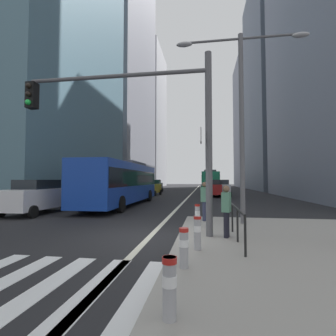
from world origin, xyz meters
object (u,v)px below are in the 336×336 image
(city_bus_red_receding, at_px, (210,180))
(bollard_right, at_px, (197,231))
(car_oncoming_far, at_px, (151,187))
(pedestrian_walking, at_px, (205,199))
(street_lamp_post, at_px, (241,100))
(car_oncoming_mid, at_px, (155,186))
(city_bus_blue_oncoming, at_px, (123,181))
(bollard_back, at_px, (197,215))
(traffic_signal_gantry, at_px, (142,115))
(bollard_left, at_px, (184,246))
(car_receding_far, at_px, (222,188))
(city_bus_red_distant, at_px, (207,180))
(car_receding_near, at_px, (212,188))
(bollard_front, at_px, (169,285))
(pedestrian_far, at_px, (226,209))
(sedan_white_oncoming, at_px, (36,196))

(city_bus_red_receding, height_order, bollard_right, city_bus_red_receding)
(car_oncoming_far, bearing_deg, pedestrian_walking, -70.72)
(street_lamp_post, bearing_deg, city_bus_red_receding, 91.59)
(car_oncoming_mid, bearing_deg, city_bus_blue_oncoming, -85.00)
(bollard_right, xyz_separation_m, bollard_back, (-0.09, 2.93, 0.01))
(traffic_signal_gantry, bearing_deg, bollard_left, -60.25)
(street_lamp_post, bearing_deg, bollard_left, -109.82)
(city_bus_red_receding, relative_size, bollard_right, 13.18)
(city_bus_blue_oncoming, xyz_separation_m, car_receding_far, (8.09, 11.46, -0.85))
(city_bus_red_distant, bearing_deg, street_lamp_post, -88.83)
(car_receding_near, height_order, bollard_front, car_receding_near)
(pedestrian_walking, bearing_deg, car_receding_near, 87.26)
(city_bus_red_receding, xyz_separation_m, bollard_back, (-1.01, -30.86, -1.20))
(car_oncoming_far, bearing_deg, pedestrian_far, -71.63)
(traffic_signal_gantry, xyz_separation_m, bollard_left, (1.68, -2.93, -3.54))
(car_oncoming_far, xyz_separation_m, pedestrian_walking, (6.70, -19.17, 0.10))
(car_receding_near, bearing_deg, car_oncoming_mid, 132.14)
(car_receding_far, xyz_separation_m, bollard_left, (-2.35, -24.32, -0.39))
(car_oncoming_far, relative_size, pedestrian_walking, 2.61)
(sedan_white_oncoming, distance_m, pedestrian_far, 11.36)
(bollard_back, relative_size, pedestrian_walking, 0.52)
(sedan_white_oncoming, distance_m, bollard_front, 13.29)
(city_bus_blue_oncoming, relative_size, bollard_front, 15.32)
(city_bus_red_receding, xyz_separation_m, pedestrian_walking, (-0.74, -29.23, -0.74))
(car_receding_near, height_order, bollard_left, car_receding_near)
(city_bus_blue_oncoming, bearing_deg, sedan_white_oncoming, -123.85)
(pedestrian_walking, bearing_deg, bollard_front, -93.22)
(car_receding_near, distance_m, bollard_right, 22.39)
(pedestrian_far, bearing_deg, bollard_front, -103.24)
(car_receding_near, bearing_deg, pedestrian_walking, -92.74)
(car_receding_far, bearing_deg, pedestrian_far, -93.37)
(car_receding_far, height_order, pedestrian_walking, car_receding_far)
(car_oncoming_far, xyz_separation_m, pedestrian_far, (7.38, -22.23, 0.05))
(city_bus_blue_oncoming, bearing_deg, car_oncoming_far, 92.59)
(car_receding_far, height_order, bollard_left, car_receding_far)
(car_receding_near, distance_m, pedestrian_walking, 17.82)
(city_bus_red_distant, height_order, car_oncoming_far, city_bus_red_distant)
(bollard_right, height_order, pedestrian_walking, pedestrian_walking)
(bollard_back, bearing_deg, pedestrian_far, -56.41)
(car_oncoming_far, bearing_deg, car_oncoming_mid, 98.50)
(car_receding_far, distance_m, pedestrian_walking, 18.50)
(car_receding_near, relative_size, car_oncoming_far, 0.98)
(bollard_back, bearing_deg, city_bus_red_receding, 88.13)
(car_oncoming_far, bearing_deg, car_receding_far, -5.12)
(car_oncoming_far, height_order, traffic_signal_gantry, traffic_signal_gantry)
(car_oncoming_mid, bearing_deg, car_oncoming_far, -81.50)
(city_bus_red_distant, bearing_deg, bollard_left, -90.99)
(traffic_signal_gantry, relative_size, bollard_left, 8.23)
(city_bus_blue_oncoming, xyz_separation_m, pedestrian_far, (6.83, -10.00, -0.79))
(traffic_signal_gantry, relative_size, pedestrian_far, 4.11)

